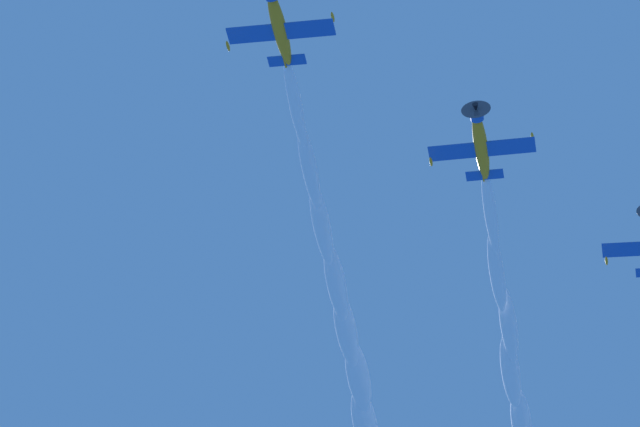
{
  "coord_description": "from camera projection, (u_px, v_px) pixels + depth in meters",
  "views": [
    {
      "loc": [
        -31.03,
        27.84,
        2.16
      ],
      "look_at": [
        7.71,
        -13.95,
        96.43
      ],
      "focal_mm": 76.42,
      "sensor_mm": 36.0,
      "label": 1
    }
  ],
  "objects": [
    {
      "name": "airplane_left_wingman",
      "position": [
        481.0,
        144.0,
        104.82
      ],
      "size": [
        7.63,
        7.09,
        3.15
      ],
      "color": "orange"
    },
    {
      "name": "smoke_trail_lead",
      "position": [
        362.0,
        393.0,
        122.9
      ],
      "size": [
        30.3,
        47.05,
        6.63
      ],
      "color": "white"
    },
    {
      "name": "airplane_lead",
      "position": [
        279.0,
        25.0,
        100.58
      ],
      "size": [
        7.56,
        7.05,
        3.2
      ],
      "color": "orange"
    }
  ]
}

